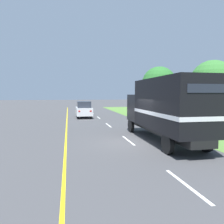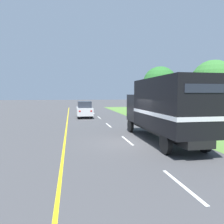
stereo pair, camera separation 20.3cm
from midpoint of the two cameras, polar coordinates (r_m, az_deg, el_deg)
The scene contains 14 objects.
ground_plane at distance 12.78m, azimuth 4.50°, elevation -7.93°, with size 200.00×200.00×0.00m, color #444447.
edge_line_yellow at distance 20.92m, azimuth -12.02°, elevation -3.08°, with size 0.12×51.46×0.01m, color yellow.
centre_dash_nearest at distance 7.41m, azimuth 18.00°, elevation -17.63°, with size 0.12×2.60×0.01m, color white.
centre_dash_near at distance 13.31m, azimuth 3.84°, elevation -7.41°, with size 0.12×2.60×0.01m, color white.
centre_dash_mid_a at distance 19.65m, azimuth -1.21°, elevation -3.47°, with size 0.12×2.60×0.01m, color white.
centre_dash_mid_b at distance 26.13m, azimuth -3.76°, elevation -1.46°, with size 0.12×2.60×0.01m, color white.
centre_dash_far at distance 32.65m, azimuth -5.29°, elevation -0.24°, with size 0.12×2.60×0.01m, color white.
centre_dash_farthest at distance 39.20m, azimuth -6.31°, elevation 0.57°, with size 0.12×2.60×0.01m, color white.
horse_trailer_truck at distance 12.91m, azimuth 13.43°, elevation 1.16°, with size 2.35×8.14×3.65m.
lead_car_white at distance 26.20m, azimuth -7.60°, elevation 0.67°, with size 1.80×4.06×1.95m.
highway_sign at distance 20.03m, azimuth 18.59°, elevation 1.53°, with size 1.99×0.09×2.85m.
roadside_tree_near at distance 25.64m, azimuth 24.51°, elevation 7.16°, with size 4.58×4.58×6.38m.
roadside_tree_mid at distance 30.64m, azimuth 11.98°, elevation 7.25°, with size 4.63×4.63×6.54m.
delineator_post at distance 13.86m, azimuth 21.98°, elevation -5.14°, with size 0.08×0.08×0.95m.
Camera 1 is at (-3.52, -11.98, 2.78)m, focal length 35.00 mm.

